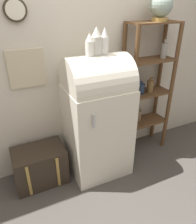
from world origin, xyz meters
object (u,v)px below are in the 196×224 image
Objects in this scene: suitcase_trunk at (40,165)px; globe at (161,6)px; vase_center at (96,42)px; vase_right at (105,42)px; refrigerator at (97,116)px; vase_left at (90,45)px.

globe is (1.49, 0.03, 1.62)m from suitcase_trunk.
vase_center is 1.03× the size of vase_right.
globe is 1.13× the size of vase_right.
refrigerator is 1.36m from globe.
suitcase_trunk is 2.17× the size of vase_center.
vase_center reaches higher than vase_right.
vase_center is (0.69, -0.06, 1.32)m from suitcase_trunk.
globe reaches higher than vase_left.
vase_left is (0.61, -0.07, 1.30)m from suitcase_trunk.
vase_center is at bearing 103.58° from refrigerator.
refrigerator is 5.60× the size of vase_right.
refrigerator is 6.68× the size of vase_left.
vase_center is at bearing 13.04° from vase_left.
suitcase_trunk is at bearing 172.98° from vase_left.
vase_left is 0.16m from vase_right.
refrigerator is 0.80m from vase_right.
refrigerator is 5.42× the size of vase_center.
suitcase_trunk is at bearing 175.24° from vase_center.
globe is at bearing 6.21° from vase_center.
refrigerator is 4.94× the size of globe.
globe is 0.94m from vase_left.
globe is at bearing 1.17° from suitcase_trunk.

